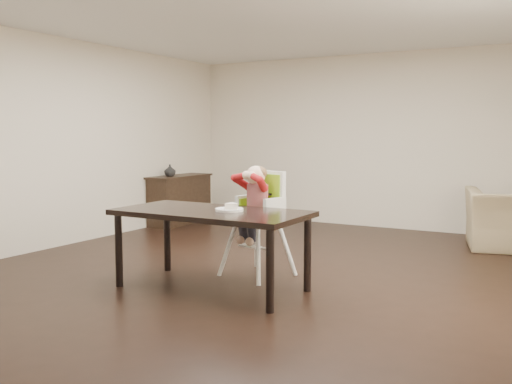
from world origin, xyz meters
TOP-DOWN VIEW (x-y plane):
  - ground at (0.00, 0.00)m, footprint 7.00×7.00m
  - room_walls at (0.00, 0.00)m, footprint 6.02×7.02m
  - dining_table at (-0.12, -0.78)m, footprint 1.80×0.90m
  - high_chair at (0.01, -0.10)m, footprint 0.58×0.58m
  - plate at (0.06, -0.74)m, footprint 0.28×0.28m
  - sideboard at (-2.78, 2.25)m, footprint 0.44×1.26m
  - vase at (-2.78, 2.00)m, footprint 0.24×0.24m

SIDE VIEW (x-z plane):
  - ground at x=0.00m, z-range 0.00..0.00m
  - sideboard at x=-2.78m, z-range 0.00..0.79m
  - dining_table at x=-0.12m, z-range 0.30..1.05m
  - plate at x=0.06m, z-range 0.74..0.81m
  - high_chair at x=0.01m, z-range 0.23..1.37m
  - vase at x=-2.78m, z-range 0.79..0.97m
  - room_walls at x=0.00m, z-range 0.50..3.21m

